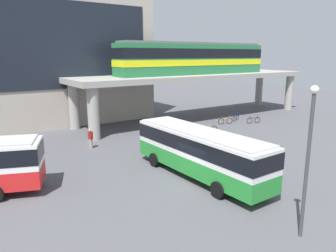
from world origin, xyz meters
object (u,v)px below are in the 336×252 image
object	(u,v)px
bicycle_orange	(225,121)
bicycle_red	(162,135)
station_building	(8,53)
train	(195,58)
bicycle_blue	(236,118)
bicycle_brown	(209,129)
bicycle_black	(253,120)
pedestrian_by_bike_rack	(91,139)
bicycle_green	(162,130)
bus_main	(199,149)

from	to	relation	value
bicycle_orange	bicycle_red	size ratio (longest dim) A/B	1.01
station_building	bicycle_red	bearing A→B (deg)	-58.11
train	bicycle_blue	bearing A→B (deg)	-51.01
bicycle_brown	bicycle_red	distance (m)	5.44
bicycle_brown	bicycle_orange	xyz separation A→B (m)	(4.46, 2.19, 0.00)
bicycle_red	station_building	bearing A→B (deg)	121.89
bicycle_black	pedestrian_by_bike_rack	world-z (taller)	pedestrian_by_bike_rack
bicycle_green	bicycle_red	distance (m)	1.90
pedestrian_by_bike_rack	train	bearing A→B (deg)	18.91
station_building	bicycle_brown	xyz separation A→B (m)	(15.76, -17.57, -7.80)
station_building	bus_main	xyz separation A→B (m)	(6.78, -26.61, -6.17)
train	bicycle_blue	size ratio (longest dim) A/B	12.42
station_building	bus_main	bearing A→B (deg)	-75.71
bus_main	pedestrian_by_bike_rack	xyz separation A→B (m)	(-3.41, 10.54, -1.17)
bicycle_orange	bicycle_red	distance (m)	9.92
bicycle_red	bicycle_green	bearing A→B (deg)	55.19
bus_main	bicycle_orange	world-z (taller)	bus_main
bus_main	bicycle_red	distance (m)	10.67
train	bicycle_orange	xyz separation A→B (m)	(0.92, -4.77, -7.23)
bicycle_red	pedestrian_by_bike_rack	world-z (taller)	pedestrian_by_bike_rack
bus_main	bicycle_black	size ratio (longest dim) A/B	6.41
bicycle_black	bicycle_orange	bearing A→B (deg)	152.72
bicycle_brown	bicycle_blue	size ratio (longest dim) A/B	0.98
bus_main	bicycle_black	world-z (taller)	bus_main
bicycle_green	bus_main	bearing A→B (deg)	-112.27
bicycle_blue	pedestrian_by_bike_rack	size ratio (longest dim) A/B	0.98
station_building	train	xyz separation A→B (m)	(19.30, -10.61, -0.57)
bicycle_black	bicycle_green	distance (m)	11.97
bicycle_black	pedestrian_by_bike_rack	xyz separation A→B (m)	(-19.94, 0.90, 0.46)
train	bicycle_black	xyz separation A→B (m)	(4.01, -6.36, -7.23)
bus_main	bicycle_green	size ratio (longest dim) A/B	6.39
bicycle_orange	bicycle_green	bearing A→B (deg)	178.47
bicycle_brown	station_building	bearing A→B (deg)	131.89
train	bicycle_green	bearing A→B (deg)	-149.91
bicycle_green	bicycle_red	xyz separation A→B (m)	(-1.08, -1.56, 0.00)
train	bicycle_black	distance (m)	10.43
bicycle_black	bicycle_orange	size ratio (longest dim) A/B	1.02
bus_main	train	bearing A→B (deg)	51.95
station_building	bicycle_orange	distance (m)	26.58
pedestrian_by_bike_rack	bus_main	bearing A→B (deg)	-72.07
station_building	bicycle_orange	world-z (taller)	station_building
bicycle_black	bicycle_red	world-z (taller)	same
bicycle_black	train	bearing A→B (deg)	122.21
station_building	bicycle_orange	size ratio (longest dim) A/B	18.24
bicycle_brown	bicycle_orange	world-z (taller)	same
bicycle_black	bus_main	bearing A→B (deg)	-149.75
bicycle_orange	bicycle_brown	bearing A→B (deg)	-153.82
bicycle_green	bicycle_orange	world-z (taller)	same
bus_main	bicycle_red	bearing A→B (deg)	69.96
bus_main	bicycle_blue	world-z (taller)	bus_main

